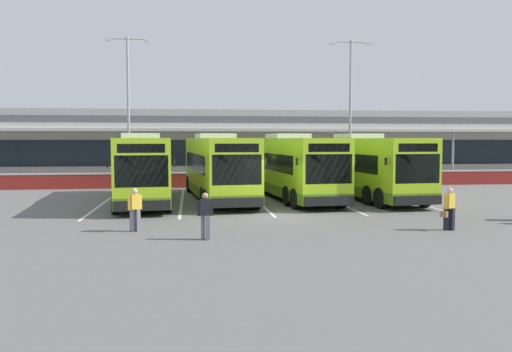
# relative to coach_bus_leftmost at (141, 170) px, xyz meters

# --- Properties ---
(ground_plane) EXTENTS (200.00, 200.00, 0.00)m
(ground_plane) POSITION_rel_coach_bus_leftmost_xyz_m (6.40, -6.14, -1.79)
(ground_plane) COLOR #605E5B
(terminal_building) EXTENTS (70.00, 13.00, 6.00)m
(terminal_building) POSITION_rel_coach_bus_leftmost_xyz_m (6.40, 20.77, 1.23)
(terminal_building) COLOR beige
(terminal_building) RESTS_ON ground
(red_barrier_wall) EXTENTS (60.00, 0.40, 1.10)m
(red_barrier_wall) POSITION_rel_coach_bus_leftmost_xyz_m (6.40, 8.36, -1.23)
(red_barrier_wall) COLOR maroon
(red_barrier_wall) RESTS_ON ground
(coach_bus_leftmost) EXTENTS (3.89, 12.33, 3.78)m
(coach_bus_leftmost) POSITION_rel_coach_bus_leftmost_xyz_m (0.00, 0.00, 0.00)
(coach_bus_leftmost) COLOR #9ED11E
(coach_bus_leftmost) RESTS_ON ground
(coach_bus_left_centre) EXTENTS (3.89, 12.33, 3.78)m
(coach_bus_left_centre) POSITION_rel_coach_bus_leftmost_xyz_m (4.23, 0.61, 0.00)
(coach_bus_left_centre) COLOR #9ED11E
(coach_bus_left_centre) RESTS_ON ground
(coach_bus_centre) EXTENTS (3.89, 12.33, 3.78)m
(coach_bus_centre) POSITION_rel_coach_bus_leftmost_xyz_m (8.56, 0.67, 0.00)
(coach_bus_centre) COLOR #9ED11E
(coach_bus_centre) RESTS_ON ground
(coach_bus_right_centre) EXTENTS (3.89, 12.33, 3.78)m
(coach_bus_right_centre) POSITION_rel_coach_bus_leftmost_xyz_m (12.81, 0.42, 0.00)
(coach_bus_right_centre) COLOR #9ED11E
(coach_bus_right_centre) RESTS_ON ground
(bay_stripe_far_west) EXTENTS (0.14, 13.00, 0.01)m
(bay_stripe_far_west) POSITION_rel_coach_bus_leftmost_xyz_m (-2.00, -0.14, -1.78)
(bay_stripe_far_west) COLOR silver
(bay_stripe_far_west) RESTS_ON ground
(bay_stripe_west) EXTENTS (0.14, 13.00, 0.01)m
(bay_stripe_west) POSITION_rel_coach_bus_leftmost_xyz_m (2.20, -0.14, -1.78)
(bay_stripe_west) COLOR silver
(bay_stripe_west) RESTS_ON ground
(bay_stripe_mid_west) EXTENTS (0.14, 13.00, 0.01)m
(bay_stripe_mid_west) POSITION_rel_coach_bus_leftmost_xyz_m (6.40, -0.14, -1.78)
(bay_stripe_mid_west) COLOR silver
(bay_stripe_mid_west) RESTS_ON ground
(bay_stripe_centre) EXTENTS (0.14, 13.00, 0.01)m
(bay_stripe_centre) POSITION_rel_coach_bus_leftmost_xyz_m (10.60, -0.14, -1.78)
(bay_stripe_centre) COLOR silver
(bay_stripe_centre) RESTS_ON ground
(bay_stripe_mid_east) EXTENTS (0.14, 13.00, 0.01)m
(bay_stripe_mid_east) POSITION_rel_coach_bus_leftmost_xyz_m (14.80, -0.14, -1.78)
(bay_stripe_mid_east) COLOR silver
(bay_stripe_mid_east) RESTS_ON ground
(pedestrian_with_handbag) EXTENTS (0.64, 0.43, 1.62)m
(pedestrian_with_handbag) POSITION_rel_coach_bus_leftmost_xyz_m (12.41, -10.58, -0.93)
(pedestrian_with_handbag) COLOR black
(pedestrian_with_handbag) RESTS_ON ground
(pedestrian_child) EXTENTS (0.53, 0.31, 1.62)m
(pedestrian_child) POSITION_rel_coach_bus_leftmost_xyz_m (3.19, -11.31, -0.91)
(pedestrian_child) COLOR slate
(pedestrian_child) RESTS_ON ground
(pedestrian_approaching_bus) EXTENTS (0.50, 0.37, 1.62)m
(pedestrian_approaching_bus) POSITION_rel_coach_bus_leftmost_xyz_m (0.62, -9.38, -0.91)
(pedestrian_approaching_bus) COLOR slate
(pedestrian_approaching_bus) RESTS_ON ground
(lamp_post_west) EXTENTS (3.24, 0.28, 11.00)m
(lamp_post_west) POSITION_rel_coach_bus_leftmost_xyz_m (-1.86, 10.92, 4.50)
(lamp_post_west) COLOR #9E9EA3
(lamp_post_west) RESTS_ON ground
(lamp_post_centre) EXTENTS (3.24, 0.28, 11.00)m
(lamp_post_centre) POSITION_rel_coach_bus_leftmost_xyz_m (14.95, 10.12, 4.50)
(lamp_post_centre) COLOR #9E9EA3
(lamp_post_centre) RESTS_ON ground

